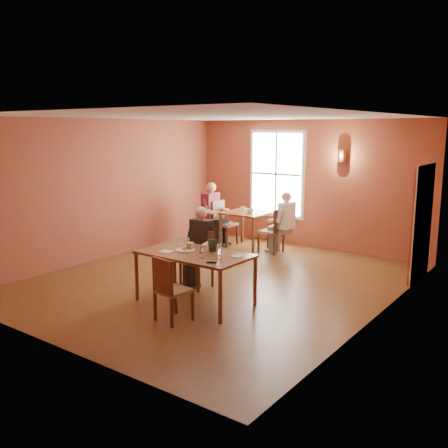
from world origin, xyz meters
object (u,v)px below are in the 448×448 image
Objects in this scene: diner_main at (195,250)px; second_table at (247,230)px; diner_maroon at (224,215)px; chair_diner_white at (271,230)px; chair_diner_maroon at (225,223)px; diner_white at (272,223)px; chair_diner_main at (196,260)px; chair_empty at (174,289)px; main_table at (195,278)px.

diner_main reaches higher than second_table.
second_table is at bearing 90.00° from diner_maroon.
chair_diner_maroon reaches higher than chair_diner_white.
diner_maroon is at bearing 90.00° from diner_white.
diner_main is (0.00, -0.03, 0.18)m from chair_diner_main.
chair_diner_main is 3.01m from chair_diner_white.
chair_empty is 0.98× the size of second_table.
chair_diner_main is 3.38m from chair_diner_maroon.
diner_white is (0.68, 0.00, 0.24)m from second_table.
diner_white is at bearing 101.38° from main_table.
second_table is (-1.41, 3.65, 0.02)m from main_table.
diner_main reaches higher than main_table.
second_table reaches higher than main_table.
chair_diner_main is at bearing -175.53° from diner_white.
diner_maroon is (-0.68, 0.00, 0.30)m from second_table.
diner_main is at bearing -73.20° from second_table.
chair_diner_maroon is (-2.30, 4.42, 0.05)m from chair_empty.
diner_main is 1.34× the size of chair_diner_white.
main_table is 1.75× the size of chair_diner_white.
main_table is 1.22× the size of diner_maroon.
diner_white reaches higher than main_table.
chair_empty is 4.98m from chair_diner_maroon.
chair_diner_white is at bearing -85.01° from diner_main.
chair_diner_maroon is 0.73× the size of diner_maroon.
second_table is (-1.65, 4.42, -0.05)m from chair_empty.
main_table is 4.19m from chair_diner_maroon.
chair_diner_white is 0.17m from diner_white.
diner_main reaches higher than chair_diner_white.
main_table is 1.32× the size of diner_white.
chair_diner_white is (-0.26, 3.03, -0.17)m from diner_main.
chair_diner_main is 0.69× the size of diner_maroon.
diner_maroon is (-1.59, 3.03, 0.05)m from diner_main.
diner_white is at bearing 90.00° from chair_diner_maroon.
chair_empty is at bearing -167.27° from chair_diner_white.
diner_maroon is at bearing 119.85° from main_table.
second_table is at bearing 90.00° from chair_diner_maroon.
diner_white is at bearing -85.53° from chair_diner_main.
chair_diner_white is 0.70× the size of diner_maroon.
chair_empty is 5.00m from diner_maroon.
diner_main reaches higher than chair_diner_main.
chair_diner_maroon is (-1.56, 3.00, 0.03)m from chair_diner_main.
chair_diner_white is (-0.26, 3.00, 0.01)m from chair_diner_main.
diner_main reaches higher than chair_empty.
main_table is at bearing 29.50° from chair_diner_maroon.
diner_maroon is at bearing 90.00° from chair_diner_white.
chair_diner_maroon is 0.20m from diner_maroon.
second_table is at bearing 119.45° from chair_empty.
chair_empty is at bearing -69.55° from second_table.
second_table is at bearing 90.00° from diner_white.
diner_maroon reaches higher than diner_main.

